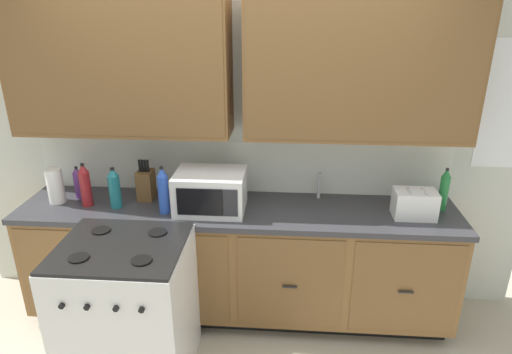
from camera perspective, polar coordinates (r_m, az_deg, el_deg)
name	(u,v)px	position (r m, az deg, el deg)	size (l,w,h in m)	color
ground_plane	(234,338)	(3.48, -2.74, -19.67)	(8.00, 8.00, 0.00)	#B2A893
wall_unit	(239,97)	(3.16, -2.14, 10.07)	(4.30, 0.40, 2.52)	silver
counter_run	(238,261)	(3.43, -2.25, -10.52)	(3.13, 0.64, 0.91)	black
stove_range	(128,310)	(3.06, -15.84, -15.90)	(0.76, 0.68, 0.95)	white
microwave	(210,191)	(3.14, -5.79, -1.82)	(0.48, 0.37, 0.28)	white
toaster	(415,204)	(3.23, 19.43, -3.23)	(0.28, 0.18, 0.19)	white
knife_block	(146,184)	(3.40, -13.76, -0.92)	(0.11, 0.14, 0.31)	brown
sink_faucet	(319,185)	(3.36, 7.97, -1.07)	(0.02, 0.02, 0.20)	#B2B5BA
paper_towel_roll	(55,186)	(3.56, -24.05, -1.00)	(0.12, 0.12, 0.26)	white
bottle_green	(444,190)	(3.39, 22.70, -1.51)	(0.06, 0.06, 0.31)	#237A38
bottle_teal	(114,188)	(3.32, -17.47, -1.36)	(0.08, 0.08, 0.30)	#1E707A
bottle_violet	(78,182)	(3.59, -21.58, -0.64)	(0.06, 0.06, 0.24)	#663384
bottle_blue	(163,191)	(3.14, -11.66, -1.69)	(0.07, 0.07, 0.34)	blue
bottle_red	(85,185)	(3.41, -20.80, -0.98)	(0.08, 0.08, 0.32)	maroon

